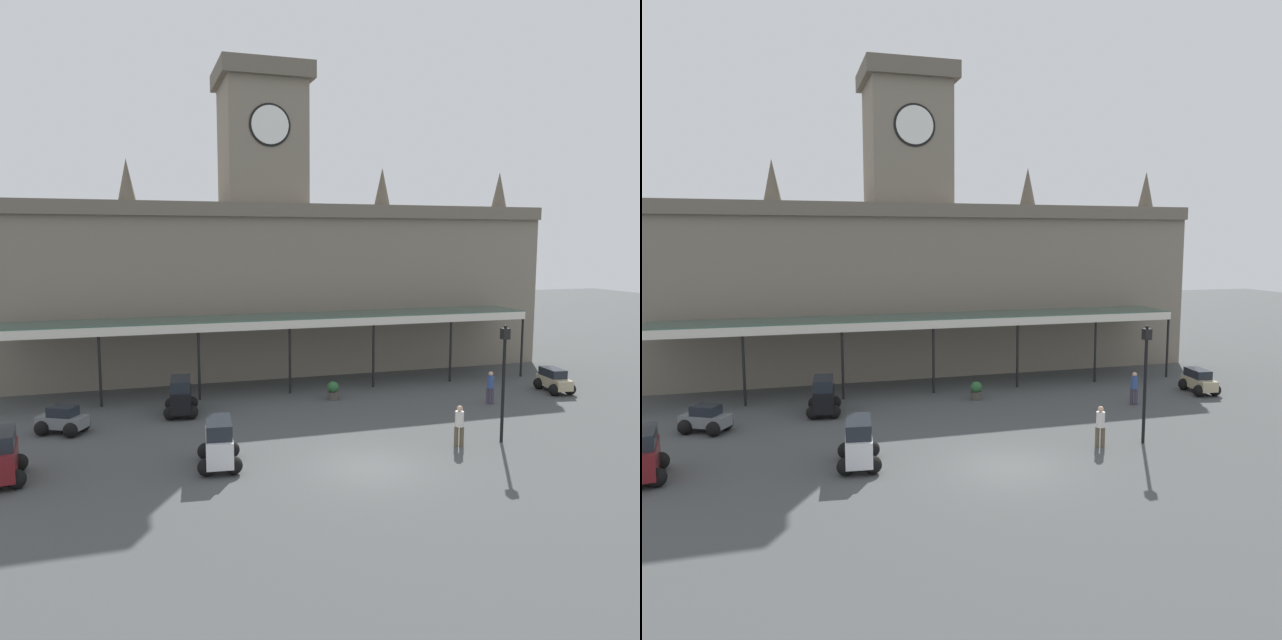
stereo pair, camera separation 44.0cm
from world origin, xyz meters
TOP-DOWN VIEW (x-y plane):
  - ground_plane at (0.00, 0.00)m, footprint 140.00×140.00m
  - station_building at (0.00, 18.46)m, footprint 35.88×6.64m
  - entrance_canopy at (-0.00, 12.91)m, footprint 29.12×3.26m
  - car_grey_sedan at (-11.05, 7.59)m, footprint 2.24×2.05m
  - car_maroon_van at (-12.48, 2.41)m, footprint 1.77×2.49m
  - car_white_van at (-5.19, 1.66)m, footprint 1.76×2.49m
  - car_black_van at (-5.97, 9.09)m, footprint 1.75×2.48m
  - car_beige_estate at (13.86, 7.75)m, footprint 1.70×2.33m
  - pedestrian_beside_cars at (9.11, 6.52)m, footprint 0.34×0.34m
  - pedestrian_crossing_forecourt at (4.30, 1.14)m, footprint 0.38×0.34m
  - victorian_lamppost at (6.23, 1.10)m, footprint 0.30×0.30m
  - planter_near_kerb at (1.79, 9.66)m, footprint 0.60×0.60m

SIDE VIEW (x-z plane):
  - ground_plane at x=0.00m, z-range 0.00..0.00m
  - planter_near_kerb at x=1.79m, z-range 0.01..0.97m
  - car_grey_sedan at x=-11.05m, z-range -0.09..1.10m
  - car_beige_estate at x=13.86m, z-range -0.07..1.20m
  - car_maroon_van at x=-12.48m, z-range -0.08..1.69m
  - car_white_van at x=-5.19m, z-range -0.08..1.69m
  - car_black_van at x=-5.97m, z-range -0.08..1.69m
  - pedestrian_beside_cars at x=9.11m, z-range 0.07..1.74m
  - pedestrian_crossing_forecourt at x=4.30m, z-range 0.07..1.74m
  - victorian_lamppost at x=6.23m, z-range 0.59..5.43m
  - entrance_canopy at x=0.00m, z-range 1.86..5.91m
  - station_building at x=0.00m, z-range -3.35..15.27m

